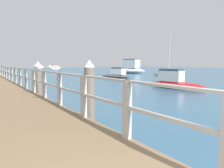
% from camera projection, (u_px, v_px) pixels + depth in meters
% --- Properties ---
extents(pier_railing, '(0.12, 23.11, 1.04)m').
position_uv_depth(pier_railing, '(20.00, 75.00, 11.31)').
color(pier_railing, '#B2ADA3').
rests_on(pier_railing, pier_deck).
extents(dock_piling_near, '(0.29, 0.29, 1.92)m').
position_uv_depth(dock_piling_near, '(90.00, 95.00, 5.19)').
color(dock_piling_near, '#6B6056').
rests_on(dock_piling_near, ground_plane).
extents(dock_piling_far, '(0.29, 0.29, 1.92)m').
position_uv_depth(dock_piling_far, '(39.00, 81.00, 9.38)').
color(dock_piling_far, '#6B6056').
rests_on(dock_piling_far, ground_plane).
extents(seagull_foreground, '(0.48, 0.19, 0.21)m').
position_uv_depth(seagull_foreground, '(55.00, 68.00, 6.17)').
color(seagull_foreground, white).
rests_on(seagull_foreground, pier_railing).
extents(seagull_background, '(0.45, 0.25, 0.21)m').
position_uv_depth(seagull_background, '(40.00, 67.00, 7.65)').
color(seagull_background, white).
rests_on(seagull_background, pier_railing).
extents(boat_0, '(1.98, 4.43, 1.42)m').
position_uv_depth(boat_0, '(174.00, 82.00, 14.17)').
color(boat_0, red).
rests_on(boat_0, ground_plane).
extents(boat_1, '(2.42, 4.51, 1.33)m').
position_uv_depth(boat_1, '(116.00, 75.00, 23.60)').
color(boat_1, '#4C4C51').
rests_on(boat_1, ground_plane).
extents(boat_2, '(3.59, 7.52, 2.59)m').
position_uv_depth(boat_2, '(129.00, 68.00, 35.19)').
color(boat_2, white).
rests_on(boat_2, ground_plane).
extents(boat_5, '(1.93, 4.73, 6.18)m').
position_uv_depth(boat_5, '(167.00, 74.00, 27.20)').
color(boat_5, gold).
rests_on(boat_5, ground_plane).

